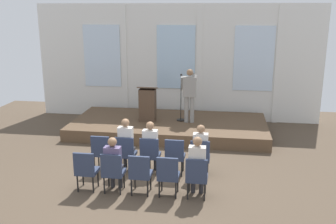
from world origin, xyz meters
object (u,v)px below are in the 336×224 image
(mic_stand, at_px, (181,111))
(audience_r0_c2, at_px, (151,144))
(audience_r0_c4, at_px, (201,147))
(chair_r1_c3, at_px, (168,174))
(chair_r0_c0, at_px, (102,150))
(chair_r0_c4, at_px, (200,156))
(chair_r0_c1, at_px, (126,152))
(chair_r1_c0, at_px, (86,169))
(chair_r0_c2, at_px, (150,153))
(audience_r1_c4, at_px, (197,164))
(chair_r1_c4, at_px, (197,175))
(chair_r1_c1, at_px, (113,170))
(chair_r0_c3, at_px, (175,154))
(audience_r0_c1, at_px, (126,142))
(chair_r1_c2, at_px, (140,172))
(lectern, at_px, (148,104))
(speaker, at_px, (189,92))
(audience_r1_c1, at_px, (114,161))

(mic_stand, height_order, audience_r0_c2, mic_stand)
(audience_r0_c4, xyz_separation_m, chair_r1_c3, (-0.62, -1.22, -0.19))
(chair_r0_c0, relative_size, chair_r0_c4, 1.00)
(chair_r0_c1, bearing_deg, chair_r1_c3, -42.82)
(chair_r1_c0, bearing_deg, chair_r0_c0, 90.00)
(audience_r0_c4, bearing_deg, chair_r0_c2, -176.16)
(audience_r0_c4, distance_m, audience_r1_c4, 1.15)
(chair_r1_c4, bearing_deg, chair_r1_c1, 180.00)
(chair_r0_c3, distance_m, chair_r1_c3, 1.14)
(chair_r0_c1, height_order, audience_r0_c2, audience_r0_c2)
(audience_r0_c1, bearing_deg, chair_r1_c0, -116.78)
(chair_r0_c1, bearing_deg, chair_r0_c4, 0.00)
(chair_r0_c0, bearing_deg, chair_r1_c1, -61.65)
(chair_r1_c0, distance_m, chair_r1_c2, 1.23)
(chair_r0_c1, distance_m, chair_r1_c4, 2.17)
(lectern, xyz_separation_m, chair_r1_c1, (0.09, -4.40, -0.41))
(chair_r0_c0, distance_m, chair_r0_c1, 0.62)
(audience_r0_c1, relative_size, chair_r1_c0, 1.46)
(chair_r0_c0, relative_size, audience_r0_c1, 0.69)
(mic_stand, height_order, chair_r0_c1, mic_stand)
(speaker, bearing_deg, audience_r1_c1, -106.49)
(audience_r0_c4, bearing_deg, audience_r0_c1, -179.88)
(audience_r1_c4, bearing_deg, chair_r1_c4, -90.00)
(chair_r0_c4, bearing_deg, audience_r1_c1, -150.22)
(mic_stand, bearing_deg, audience_r1_c1, -102.48)
(chair_r1_c0, bearing_deg, mic_stand, 70.58)
(chair_r0_c1, relative_size, chair_r0_c3, 1.00)
(chair_r0_c0, height_order, chair_r0_c1, same)
(chair_r0_c2, height_order, chair_r0_c4, same)
(chair_r1_c0, xyz_separation_m, chair_r1_c4, (2.46, 0.00, 0.00))
(chair_r0_c2, relative_size, chair_r1_c1, 1.00)
(mic_stand, bearing_deg, chair_r0_c4, -75.87)
(audience_r0_c1, bearing_deg, audience_r0_c4, 0.12)
(mic_stand, bearing_deg, audience_r0_c1, -106.53)
(lectern, height_order, chair_r1_c1, lectern)
(audience_r1_c1, distance_m, chair_r1_c3, 1.25)
(chair_r0_c0, relative_size, chair_r1_c0, 1.00)
(chair_r0_c4, xyz_separation_m, chair_r1_c2, (-1.23, -1.14, 0.00))
(chair_r1_c0, bearing_deg, audience_r0_c2, 44.78)
(chair_r0_c1, distance_m, chair_r1_c3, 1.68)
(audience_r1_c1, bearing_deg, chair_r0_c1, 90.00)
(chair_r0_c4, bearing_deg, chair_r0_c0, 180.00)
(mic_stand, relative_size, audience_r1_c4, 1.12)
(chair_r0_c1, xyz_separation_m, audience_r0_c2, (0.62, 0.08, 0.20))
(chair_r0_c2, bearing_deg, audience_r0_c4, 3.84)
(chair_r1_c0, relative_size, audience_r1_c4, 0.68)
(audience_r0_c4, distance_m, chair_r1_c1, 2.22)
(mic_stand, height_order, chair_r1_c1, mic_stand)
(chair_r0_c2, height_order, chair_r1_c0, same)
(mic_stand, xyz_separation_m, chair_r1_c2, (-0.37, -4.55, -0.20))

